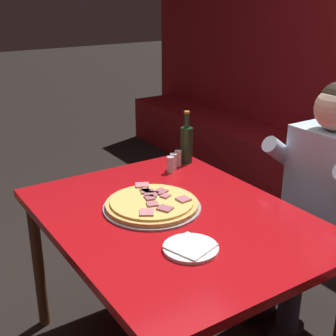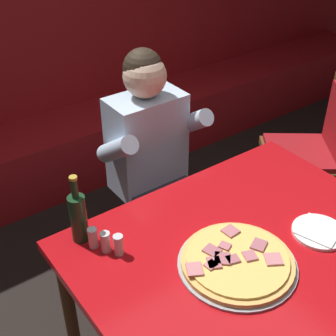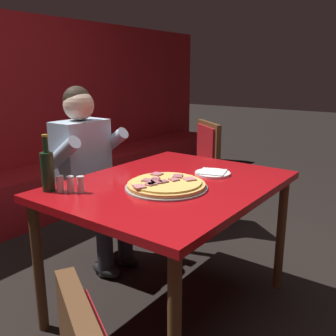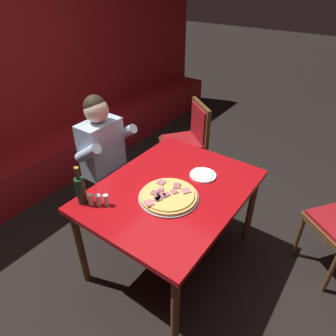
{
  "view_description": "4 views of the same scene",
  "coord_description": "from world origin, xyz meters",
  "px_view_note": "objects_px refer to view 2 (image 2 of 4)",
  "views": [
    {
      "loc": [
        1.49,
        -1.0,
        1.69
      ],
      "look_at": [
        -0.2,
        0.1,
        0.91
      ],
      "focal_mm": 50.0,
      "sensor_mm": 36.0,
      "label": 1
    },
    {
      "loc": [
        -1.02,
        -0.87,
        2.01
      ],
      "look_at": [
        -0.15,
        0.32,
        1.02
      ],
      "focal_mm": 50.0,
      "sensor_mm": 36.0,
      "label": 2
    },
    {
      "loc": [
        -1.61,
        -1.16,
        1.37
      ],
      "look_at": [
        0.12,
        0.11,
        0.82
      ],
      "focal_mm": 40.0,
      "sensor_mm": 36.0,
      "label": 3
    },
    {
      "loc": [
        -1.45,
        -1.01,
        2.14
      ],
      "look_at": [
        -0.03,
        0.01,
        0.97
      ],
      "focal_mm": 32.0,
      "sensor_mm": 36.0,
      "label": 4
    }
  ],
  "objects_px": {
    "shaker_parmesan": "(93,239)",
    "shaker_red_pepper_flakes": "(106,243)",
    "main_dining_table": "(247,261)",
    "plate_white_paper": "(319,232)",
    "pizza": "(237,262)",
    "dining_chair_far_left": "(315,146)",
    "diner_seated_blue_shirt": "(156,162)",
    "beer_bottle": "(78,216)",
    "shaker_black_pepper": "(119,246)"
  },
  "relations": [
    {
      "from": "diner_seated_blue_shirt",
      "to": "shaker_red_pepper_flakes",
      "type": "bearing_deg",
      "value": -139.61
    },
    {
      "from": "plate_white_paper",
      "to": "shaker_parmesan",
      "type": "relative_size",
      "value": 2.44
    },
    {
      "from": "beer_bottle",
      "to": "plate_white_paper",
      "type": "bearing_deg",
      "value": -34.24
    },
    {
      "from": "plate_white_paper",
      "to": "diner_seated_blue_shirt",
      "type": "bearing_deg",
      "value": 100.59
    },
    {
      "from": "shaker_red_pepper_flakes",
      "to": "diner_seated_blue_shirt",
      "type": "height_order",
      "value": "diner_seated_blue_shirt"
    },
    {
      "from": "beer_bottle",
      "to": "shaker_black_pepper",
      "type": "relative_size",
      "value": 3.4
    },
    {
      "from": "plate_white_paper",
      "to": "diner_seated_blue_shirt",
      "type": "distance_m",
      "value": 0.9
    },
    {
      "from": "shaker_parmesan",
      "to": "main_dining_table",
      "type": "bearing_deg",
      "value": -36.06
    },
    {
      "from": "beer_bottle",
      "to": "shaker_black_pepper",
      "type": "distance_m",
      "value": 0.19
    },
    {
      "from": "beer_bottle",
      "to": "dining_chair_far_left",
      "type": "height_order",
      "value": "beer_bottle"
    },
    {
      "from": "shaker_parmesan",
      "to": "pizza",
      "type": "bearing_deg",
      "value": -46.53
    },
    {
      "from": "beer_bottle",
      "to": "dining_chair_far_left",
      "type": "distance_m",
      "value": 1.64
    },
    {
      "from": "diner_seated_blue_shirt",
      "to": "pizza",
      "type": "bearing_deg",
      "value": -104.6
    },
    {
      "from": "shaker_parmesan",
      "to": "shaker_red_pepper_flakes",
      "type": "distance_m",
      "value": 0.05
    },
    {
      "from": "beer_bottle",
      "to": "shaker_red_pepper_flakes",
      "type": "xyz_separation_m",
      "value": [
        0.04,
        -0.12,
        -0.07
      ]
    },
    {
      "from": "pizza",
      "to": "shaker_black_pepper",
      "type": "height_order",
      "value": "shaker_black_pepper"
    },
    {
      "from": "diner_seated_blue_shirt",
      "to": "shaker_black_pepper",
      "type": "bearing_deg",
      "value": -135.59
    },
    {
      "from": "shaker_parmesan",
      "to": "shaker_black_pepper",
      "type": "bearing_deg",
      "value": -56.9
    },
    {
      "from": "beer_bottle",
      "to": "diner_seated_blue_shirt",
      "type": "height_order",
      "value": "diner_seated_blue_shirt"
    },
    {
      "from": "shaker_black_pepper",
      "to": "dining_chair_far_left",
      "type": "bearing_deg",
      "value": 10.53
    },
    {
      "from": "pizza",
      "to": "shaker_black_pepper",
      "type": "xyz_separation_m",
      "value": [
        -0.31,
        0.3,
        0.02
      ]
    },
    {
      "from": "beer_bottle",
      "to": "diner_seated_blue_shirt",
      "type": "distance_m",
      "value": 0.72
    },
    {
      "from": "pizza",
      "to": "dining_chair_far_left",
      "type": "xyz_separation_m",
      "value": [
        1.21,
        0.59,
        -0.24
      ]
    },
    {
      "from": "shaker_red_pepper_flakes",
      "to": "dining_chair_far_left",
      "type": "xyz_separation_m",
      "value": [
        1.55,
        0.24,
        -0.26
      ]
    },
    {
      "from": "shaker_parmesan",
      "to": "beer_bottle",
      "type": "bearing_deg",
      "value": 104.8
    },
    {
      "from": "main_dining_table",
      "to": "pizza",
      "type": "height_order",
      "value": "pizza"
    },
    {
      "from": "pizza",
      "to": "shaker_parmesan",
      "type": "distance_m",
      "value": 0.54
    },
    {
      "from": "main_dining_table",
      "to": "plate_white_paper",
      "type": "xyz_separation_m",
      "value": [
        0.27,
        -0.11,
        0.09
      ]
    },
    {
      "from": "shaker_parmesan",
      "to": "shaker_red_pepper_flakes",
      "type": "bearing_deg",
      "value": -60.33
    },
    {
      "from": "plate_white_paper",
      "to": "shaker_parmesan",
      "type": "xyz_separation_m",
      "value": [
        -0.75,
        0.45,
        0.03
      ]
    },
    {
      "from": "shaker_black_pepper",
      "to": "diner_seated_blue_shirt",
      "type": "distance_m",
      "value": 0.75
    },
    {
      "from": "shaker_black_pepper",
      "to": "dining_chair_far_left",
      "type": "distance_m",
      "value": 1.57
    },
    {
      "from": "beer_bottle",
      "to": "diner_seated_blue_shirt",
      "type": "bearing_deg",
      "value": 30.79
    },
    {
      "from": "plate_white_paper",
      "to": "shaker_black_pepper",
      "type": "relative_size",
      "value": 2.44
    },
    {
      "from": "pizza",
      "to": "shaker_red_pepper_flakes",
      "type": "height_order",
      "value": "shaker_red_pepper_flakes"
    },
    {
      "from": "beer_bottle",
      "to": "shaker_red_pepper_flakes",
      "type": "relative_size",
      "value": 3.4
    },
    {
      "from": "main_dining_table",
      "to": "diner_seated_blue_shirt",
      "type": "xyz_separation_m",
      "value": [
        0.11,
        0.77,
        0.01
      ]
    },
    {
      "from": "shaker_red_pepper_flakes",
      "to": "dining_chair_far_left",
      "type": "relative_size",
      "value": 0.09
    },
    {
      "from": "pizza",
      "to": "plate_white_paper",
      "type": "xyz_separation_m",
      "value": [
        0.38,
        -0.06,
        -0.01
      ]
    },
    {
      "from": "shaker_black_pepper",
      "to": "plate_white_paper",
      "type": "bearing_deg",
      "value": -27.85
    },
    {
      "from": "pizza",
      "to": "plate_white_paper",
      "type": "height_order",
      "value": "pizza"
    },
    {
      "from": "main_dining_table",
      "to": "plate_white_paper",
      "type": "distance_m",
      "value": 0.31
    },
    {
      "from": "pizza",
      "to": "dining_chair_far_left",
      "type": "height_order",
      "value": "dining_chair_far_left"
    },
    {
      "from": "main_dining_table",
      "to": "shaker_red_pepper_flakes",
      "type": "xyz_separation_m",
      "value": [
        -0.45,
        0.3,
        0.12
      ]
    },
    {
      "from": "shaker_red_pepper_flakes",
      "to": "dining_chair_far_left",
      "type": "height_order",
      "value": "dining_chair_far_left"
    },
    {
      "from": "shaker_red_pepper_flakes",
      "to": "diner_seated_blue_shirt",
      "type": "bearing_deg",
      "value": 40.39
    },
    {
      "from": "plate_white_paper",
      "to": "shaker_parmesan",
      "type": "distance_m",
      "value": 0.88
    },
    {
      "from": "main_dining_table",
      "to": "beer_bottle",
      "type": "xyz_separation_m",
      "value": [
        -0.49,
        0.42,
        0.19
      ]
    },
    {
      "from": "beer_bottle",
      "to": "dining_chair_far_left",
      "type": "bearing_deg",
      "value": 4.52
    },
    {
      "from": "plate_white_paper",
      "to": "shaker_red_pepper_flakes",
      "type": "height_order",
      "value": "shaker_red_pepper_flakes"
    }
  ]
}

